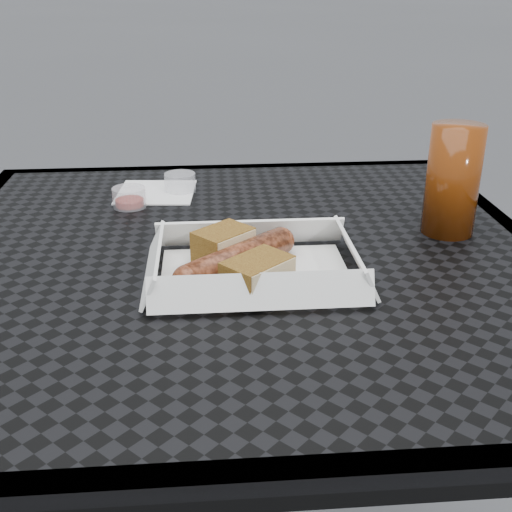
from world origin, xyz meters
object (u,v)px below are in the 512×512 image
Objects in this scene: patio_table at (239,305)px; bratwurst at (237,259)px; drink_glass at (453,180)px; food_tray at (255,274)px.

patio_table is 0.12m from bratwurst.
bratwurst is 0.32m from drink_glass.
patio_table is 5.39× the size of bratwurst.
patio_table is 0.11m from food_tray.
bratwurst is at bearing 174.96° from food_tray.
patio_table is 5.40× the size of drink_glass.
food_tray is 1.49× the size of drink_glass.
patio_table is 3.64× the size of food_tray.
bratwurst is (-0.01, -0.07, 0.10)m from patio_table.
food_tray is 0.03m from bratwurst.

